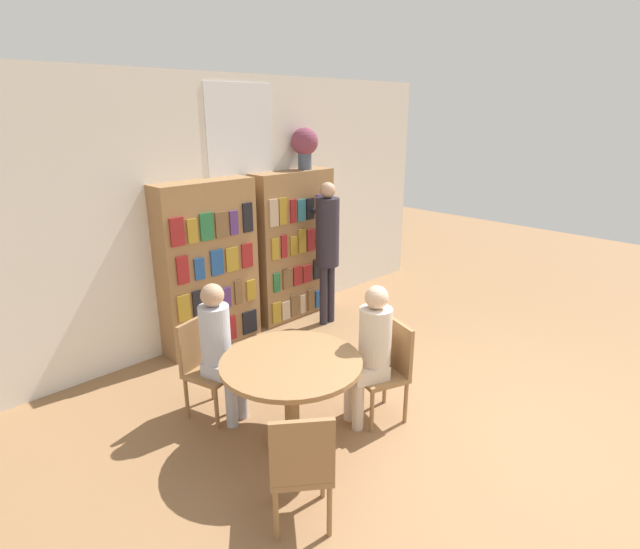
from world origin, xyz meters
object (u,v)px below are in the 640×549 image
at_px(bookshelf_left, 209,267).
at_px(bookshelf_right, 294,246).
at_px(reading_table, 291,376).
at_px(seated_reader_left, 219,344).
at_px(librarian_standing, 327,240).
at_px(chair_far_side, 388,366).
at_px(chair_near_camera, 301,465).
at_px(seated_reader_right, 371,346).
at_px(chair_left_side, 205,362).
at_px(flower_vase, 305,144).

xyz_separation_m(bookshelf_left, bookshelf_right, (1.27, 0.00, -0.00)).
bearing_deg(bookshelf_left, reading_table, -105.42).
height_order(seated_reader_left, librarian_standing, librarian_standing).
bearing_deg(chair_far_side, bookshelf_left, 27.00).
bearing_deg(seated_reader_left, librarian_standing, -175.40).
height_order(chair_near_camera, seated_reader_right, seated_reader_right).
distance_m(bookshelf_right, chair_left_side, 2.41).
height_order(reading_table, librarian_standing, librarian_standing).
xyz_separation_m(chair_near_camera, seated_reader_right, (1.23, 0.47, 0.23)).
bearing_deg(seated_reader_right, bookshelf_right, -7.09).
distance_m(chair_left_side, seated_reader_right, 1.47).
height_order(reading_table, chair_left_side, chair_left_side).
xyz_separation_m(bookshelf_left, chair_far_side, (0.29, -2.31, -0.46)).
bearing_deg(bookshelf_left, chair_far_side, -82.74).
bearing_deg(seated_reader_right, chair_far_side, -90.00).
relative_size(bookshelf_right, reading_table, 1.68).
bearing_deg(flower_vase, chair_far_side, -117.17).
bearing_deg(flower_vase, bookshelf_right, -178.76).
distance_m(chair_left_side, seated_reader_left, 0.29).
distance_m(chair_near_camera, seated_reader_right, 1.34).
bearing_deg(bookshelf_left, seated_reader_right, -86.73).
height_order(flower_vase, chair_left_side, flower_vase).
bearing_deg(seated_reader_left, bookshelf_right, -163.27).
relative_size(bookshelf_right, chair_left_side, 2.15).
distance_m(bookshelf_left, reading_table, 2.11).
relative_size(bookshelf_right, seated_reader_left, 1.52).
bearing_deg(chair_left_side, librarian_standing, -179.89).
distance_m(bookshelf_right, seated_reader_right, 2.54).
xyz_separation_m(flower_vase, chair_far_side, (-1.19, -2.32, -1.72)).
xyz_separation_m(bookshelf_right, reading_table, (-1.82, -2.01, -0.33)).
height_order(chair_left_side, seated_reader_right, seated_reader_right).
bearing_deg(flower_vase, librarian_standing, -101.90).
distance_m(bookshelf_left, bookshelf_right, 1.27).
distance_m(chair_far_side, librarian_standing, 2.20).
xyz_separation_m(flower_vase, seated_reader_left, (-2.24, -1.32, -1.49)).
bearing_deg(seated_reader_right, bookshelf_left, 23.00).
relative_size(flower_vase, seated_reader_right, 0.41).
relative_size(bookshelf_left, bookshelf_right, 1.00).
relative_size(reading_table, seated_reader_left, 0.90).
bearing_deg(chair_near_camera, chair_left_side, 117.00).
height_order(chair_far_side, librarian_standing, librarian_standing).
bearing_deg(reading_table, flower_vase, 44.64).
distance_m(chair_near_camera, librarian_standing, 3.39).
height_order(bookshelf_right, flower_vase, flower_vase).
bearing_deg(chair_far_side, reading_table, 90.00).
bearing_deg(chair_near_camera, chair_far_side, 54.00).
bearing_deg(chair_left_side, seated_reader_right, 113.83).
relative_size(seated_reader_left, librarian_standing, 0.70).
relative_size(reading_table, librarian_standing, 0.63).
relative_size(chair_near_camera, chair_left_side, 1.00).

